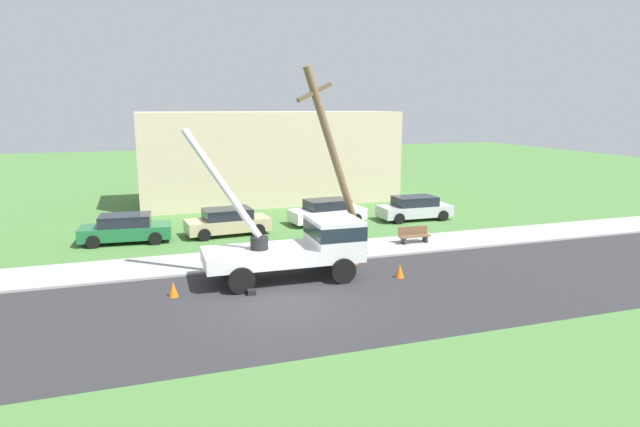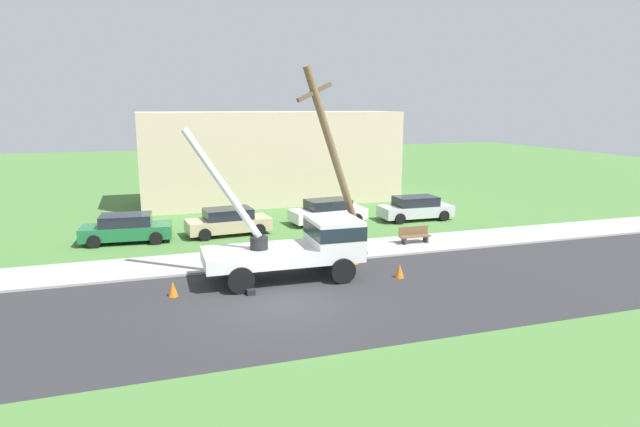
{
  "view_description": "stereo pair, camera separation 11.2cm",
  "coord_description": "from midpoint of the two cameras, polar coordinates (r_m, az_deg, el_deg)",
  "views": [
    {
      "loc": [
        -4.47,
        -17.52,
        6.79
      ],
      "look_at": [
        2.75,
        3.96,
        2.31
      ],
      "focal_mm": 30.59,
      "sensor_mm": 36.0,
      "label": 1
    },
    {
      "loc": [
        -4.36,
        -17.55,
        6.79
      ],
      "look_at": [
        2.75,
        3.96,
        2.31
      ],
      "focal_mm": 30.59,
      "sensor_mm": 36.0,
      "label": 2
    }
  ],
  "objects": [
    {
      "name": "road_asphalt",
      "position": [
        19.31,
        -4.22,
        -9.41
      ],
      "size": [
        80.0,
        8.6,
        0.01
      ],
      "primitive_type": "cube",
      "color": "#2B2B2D",
      "rests_on": "ground"
    },
    {
      "name": "parked_sedan_white",
      "position": [
        31.93,
        0.65,
        0.21
      ],
      "size": [
        4.56,
        2.3,
        1.42
      ],
      "color": "silver",
      "rests_on": "ground"
    },
    {
      "name": "traffic_cone_ahead",
      "position": [
        22.24,
        8.19,
        -5.95
      ],
      "size": [
        0.36,
        0.36,
        0.56
      ],
      "primitive_type": "cone",
      "color": "orange",
      "rests_on": "ground"
    },
    {
      "name": "parked_sedan_green",
      "position": [
        29.23,
        -19.76,
        -1.49
      ],
      "size": [
        4.53,
        2.24,
        1.42
      ],
      "color": "#1E6638",
      "rests_on": "ground"
    },
    {
      "name": "lowrise_building_backdrop",
      "position": [
        39.38,
        -5.44,
        5.9
      ],
      "size": [
        18.0,
        6.0,
        6.4
      ],
      "primitive_type": "cube",
      "color": "#C6B293",
      "rests_on": "ground"
    },
    {
      "name": "leaning_utility_pole",
      "position": [
        23.34,
        1.64,
        5.11
      ],
      "size": [
        3.81,
        1.64,
        8.46
      ],
      "color": "brown",
      "rests_on": "ground"
    },
    {
      "name": "ground_plane",
      "position": [
        30.62,
        -9.83,
        -1.79
      ],
      "size": [
        120.0,
        120.0,
        0.0
      ],
      "primitive_type": "plane",
      "color": "#477538"
    },
    {
      "name": "sidewalk_strip",
      "position": [
        24.78,
        -7.64,
        -4.7
      ],
      "size": [
        80.0,
        3.2,
        0.1
      ],
      "primitive_type": "cube",
      "color": "#9E9E99",
      "rests_on": "ground"
    },
    {
      "name": "parked_sedan_tan",
      "position": [
        29.57,
        -9.74,
        -0.84
      ],
      "size": [
        4.54,
        2.27,
        1.42
      ],
      "color": "tan",
      "rests_on": "ground"
    },
    {
      "name": "traffic_cone_curbside",
      "position": [
        23.93,
        3.48,
        -4.62
      ],
      "size": [
        0.36,
        0.36,
        0.56
      ],
      "primitive_type": "cone",
      "color": "orange",
      "rests_on": "ground"
    },
    {
      "name": "traffic_cone_behind",
      "position": [
        20.59,
        -15.26,
        -7.65
      ],
      "size": [
        0.36,
        0.36,
        0.56
      ],
      "primitive_type": "cone",
      "color": "orange",
      "rests_on": "ground"
    },
    {
      "name": "utility_truck",
      "position": [
        21.79,
        -1.9,
        -3.12
      ],
      "size": [
        6.76,
        3.2,
        5.98
      ],
      "color": "silver",
      "rests_on": "ground"
    },
    {
      "name": "parked_sedan_silver",
      "position": [
        33.52,
        9.77,
        0.57
      ],
      "size": [
        4.42,
        2.06,
        1.42
      ],
      "color": "#B7B7BF",
      "rests_on": "ground"
    },
    {
      "name": "park_bench",
      "position": [
        27.49,
        9.69,
        -2.28
      ],
      "size": [
        1.6,
        0.45,
        0.9
      ],
      "color": "brown",
      "rests_on": "ground"
    }
  ]
}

